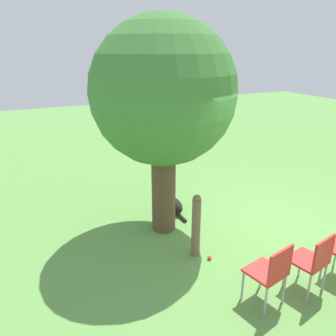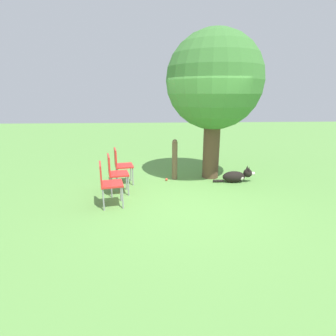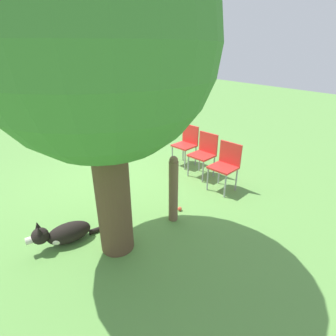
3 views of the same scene
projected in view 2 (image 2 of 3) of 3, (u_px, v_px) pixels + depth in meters
ground_plane at (191, 198)px, 5.58m from camera, size 30.00×30.00×0.00m
oak_tree at (214, 82)px, 6.36m from camera, size 2.35×2.35×3.63m
dog at (237, 176)px, 6.57m from camera, size 1.04×0.28×0.41m
fence_post at (175, 159)px, 6.71m from camera, size 0.14×0.14×1.05m
red_chair_0 at (107, 181)px, 5.06m from camera, size 0.50×0.52×0.89m
red_chair_1 at (115, 171)px, 5.70m from camera, size 0.50×0.52×0.89m
red_chair_2 at (121, 163)px, 6.35m from camera, size 0.50×0.52×0.89m
tennis_ball at (167, 179)px, 6.70m from camera, size 0.07×0.07×0.07m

